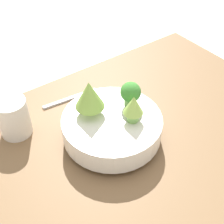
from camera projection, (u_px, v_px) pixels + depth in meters
The scene contains 8 objects.
ground_plane at pixel (125, 149), 0.80m from camera, with size 6.00×6.00×0.00m, color beige.
table at pixel (125, 145), 0.79m from camera, with size 0.99×0.65×0.03m.
bowl at pixel (112, 127), 0.76m from camera, with size 0.24×0.24×0.07m.
broccoli_floret_left at pixel (131, 93), 0.75m from camera, with size 0.05×0.05×0.06m.
romanesco_piece_near at pixel (89, 95), 0.71m from camera, with size 0.07×0.07×0.09m.
romanesco_piece_far at pixel (133, 107), 0.70m from camera, with size 0.05×0.05×0.07m.
cup at pixel (13, 117), 0.76m from camera, with size 0.08×0.08×0.10m.
fork at pixel (70, 98), 0.89m from camera, with size 0.16×0.03×0.01m.
Camera 1 is at (0.33, 0.40, 0.61)m, focal length 50.00 mm.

